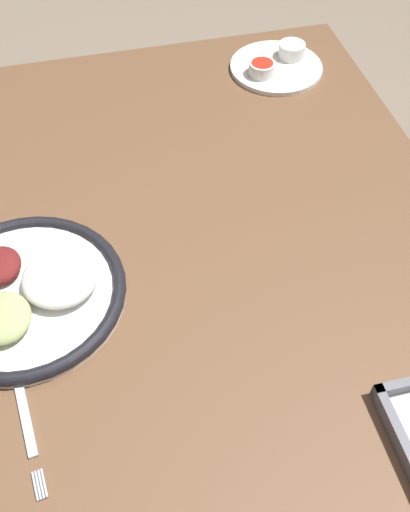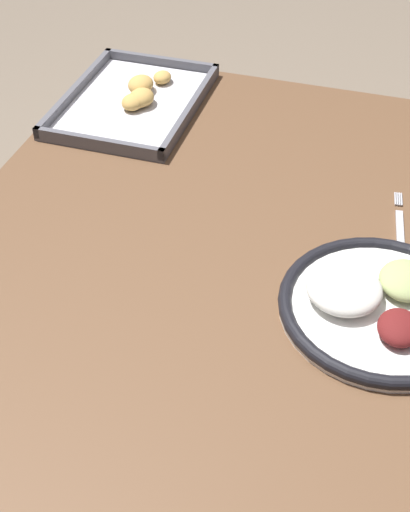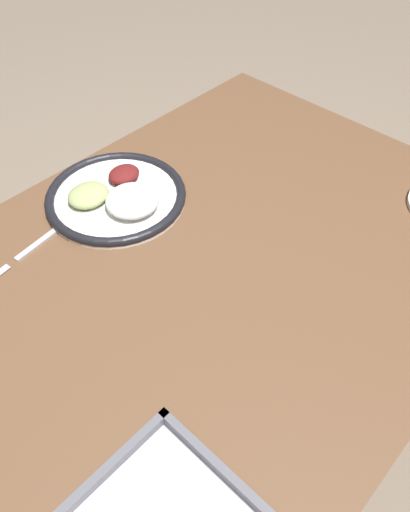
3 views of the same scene
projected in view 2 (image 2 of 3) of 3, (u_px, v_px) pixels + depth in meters
name	position (u px, v px, depth m)	size (l,w,h in m)	color
ground_plane	(206.00, 503.00, 1.56)	(8.00, 8.00, 0.00)	#7A6B59
dining_table	(206.00, 312.00, 1.16)	(1.25, 0.87, 0.70)	brown
dinner_plate	(378.00, 304.00, 1.02)	(0.30, 0.30, 0.05)	white
fork	(400.00, 233.00, 1.15)	(0.20, 0.04, 0.00)	#B2B2B7
baking_tray	(135.00, 100.00, 1.46)	(0.36, 0.26, 0.04)	#595960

